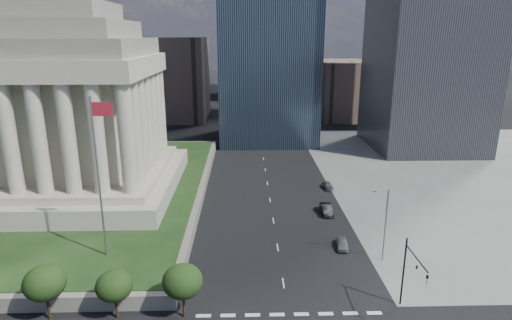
{
  "coord_description": "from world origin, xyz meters",
  "views": [
    {
      "loc": [
        -4.49,
        -24.85,
        28.41
      ],
      "look_at": [
        -3.32,
        18.4,
        15.84
      ],
      "focal_mm": 30.0,
      "sensor_mm": 36.0,
      "label": 1
    }
  ],
  "objects_px": {
    "war_memorial": "(67,80)",
    "traffic_signal_ne": "(411,270)",
    "parked_sedan_far": "(328,186)",
    "street_lamp_north": "(384,221)",
    "parked_sedan_mid": "(326,209)",
    "flagpole": "(99,170)",
    "parked_sedan_near": "(342,243)"
  },
  "relations": [
    {
      "from": "war_memorial",
      "to": "traffic_signal_ne",
      "type": "relative_size",
      "value": 4.88
    },
    {
      "from": "war_memorial",
      "to": "parked_sedan_far",
      "type": "relative_size",
      "value": 10.14
    },
    {
      "from": "street_lamp_north",
      "to": "parked_sedan_far",
      "type": "relative_size",
      "value": 2.6
    },
    {
      "from": "traffic_signal_ne",
      "to": "parked_sedan_far",
      "type": "bearing_deg",
      "value": 91.48
    },
    {
      "from": "street_lamp_north",
      "to": "parked_sedan_mid",
      "type": "xyz_separation_m",
      "value": [
        -4.33,
        15.64,
        -4.88
      ]
    },
    {
      "from": "flagpole",
      "to": "parked_sedan_near",
      "type": "distance_m",
      "value": 33.57
    },
    {
      "from": "flagpole",
      "to": "traffic_signal_ne",
      "type": "height_order",
      "value": "flagpole"
    },
    {
      "from": "flagpole",
      "to": "parked_sedan_far",
      "type": "distance_m",
      "value": 45.6
    },
    {
      "from": "street_lamp_north",
      "to": "parked_sedan_near",
      "type": "relative_size",
      "value": 2.58
    },
    {
      "from": "flagpole",
      "to": "traffic_signal_ne",
      "type": "bearing_deg",
      "value": -16.71
    },
    {
      "from": "flagpole",
      "to": "traffic_signal_ne",
      "type": "distance_m",
      "value": 36.69
    },
    {
      "from": "war_memorial",
      "to": "parked_sedan_mid",
      "type": "bearing_deg",
      "value": -9.71
    },
    {
      "from": "war_memorial",
      "to": "traffic_signal_ne",
      "type": "distance_m",
      "value": 60.0
    },
    {
      "from": "street_lamp_north",
      "to": "parked_sedan_near",
      "type": "height_order",
      "value": "street_lamp_north"
    },
    {
      "from": "flagpole",
      "to": "parked_sedan_far",
      "type": "xyz_separation_m",
      "value": [
        33.33,
        28.51,
        -12.46
      ]
    },
    {
      "from": "flagpole",
      "to": "traffic_signal_ne",
      "type": "relative_size",
      "value": 2.5
    },
    {
      "from": "traffic_signal_ne",
      "to": "parked_sedan_mid",
      "type": "distance_m",
      "value": 27.54
    },
    {
      "from": "war_memorial",
      "to": "parked_sedan_far",
      "type": "distance_m",
      "value": 50.21
    },
    {
      "from": "war_memorial",
      "to": "traffic_signal_ne",
      "type": "height_order",
      "value": "war_memorial"
    },
    {
      "from": "traffic_signal_ne",
      "to": "parked_sedan_far",
      "type": "height_order",
      "value": "traffic_signal_ne"
    },
    {
      "from": "parked_sedan_far",
      "to": "traffic_signal_ne",
      "type": "bearing_deg",
      "value": -95.01
    },
    {
      "from": "traffic_signal_ne",
      "to": "war_memorial",
      "type": "bearing_deg",
      "value": 143.58
    },
    {
      "from": "street_lamp_north",
      "to": "parked_sedan_far",
      "type": "height_order",
      "value": "street_lamp_north"
    },
    {
      "from": "war_memorial",
      "to": "parked_sedan_near",
      "type": "xyz_separation_m",
      "value": [
        43.0,
        -19.36,
        -20.74
      ]
    },
    {
      "from": "war_memorial",
      "to": "flagpole",
      "type": "relative_size",
      "value": 1.95
    },
    {
      "from": "flagpole",
      "to": "parked_sedan_near",
      "type": "height_order",
      "value": "flagpole"
    },
    {
      "from": "flagpole",
      "to": "parked_sedan_near",
      "type": "xyz_separation_m",
      "value": [
        30.83,
        4.64,
        -12.45
      ]
    },
    {
      "from": "traffic_signal_ne",
      "to": "parked_sedan_near",
      "type": "xyz_separation_m",
      "value": [
        -3.5,
        14.94,
        -4.59
      ]
    },
    {
      "from": "street_lamp_north",
      "to": "parked_sedan_far",
      "type": "bearing_deg",
      "value": 93.8
    },
    {
      "from": "parked_sedan_near",
      "to": "parked_sedan_far",
      "type": "relative_size",
      "value": 1.01
    },
    {
      "from": "street_lamp_north",
      "to": "parked_sedan_near",
      "type": "xyz_separation_m",
      "value": [
        -4.33,
        3.64,
        -5.0
      ]
    },
    {
      "from": "traffic_signal_ne",
      "to": "street_lamp_north",
      "type": "distance_m",
      "value": 11.34
    }
  ]
}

